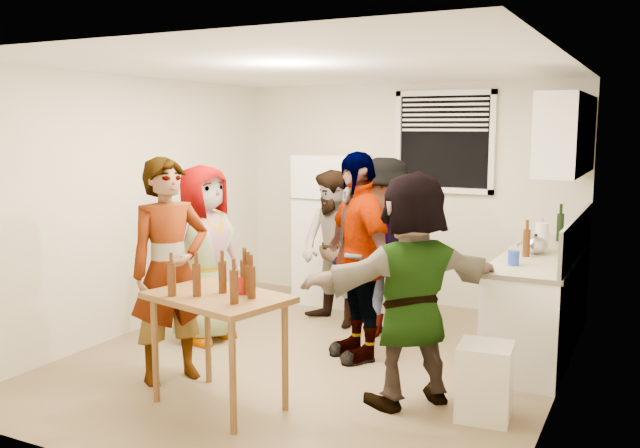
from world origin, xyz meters
The scene contains 23 objects.
room centered at (0.00, 0.00, 0.00)m, with size 4.00×4.50×2.50m, color silver, non-canonical shape.
window centered at (0.45, 2.21, 1.85)m, with size 1.12×0.10×1.06m, color white, non-canonical shape.
refrigerator centered at (-0.75, 1.88, 0.85)m, with size 0.70×0.70×1.70m, color white.
counter_lower centered at (1.70, 1.15, 0.43)m, with size 0.60×2.20×0.86m, color white.
countertop centered at (1.70, 1.15, 0.88)m, with size 0.64×2.22×0.04m, color beige.
backsplash centered at (1.99, 1.15, 1.08)m, with size 0.03×2.20×0.36m, color beige.
upper_cabinets centered at (1.83, 1.35, 1.95)m, with size 0.34×1.60×0.70m, color white.
kettle centered at (1.65, 1.06, 0.90)m, with size 0.23×0.19×0.19m, color silver, non-canonical shape.
paper_towel centered at (1.68, 1.20, 0.90)m, with size 0.12×0.12×0.26m, color white.
wine_bottle centered at (1.75, 1.86, 0.90)m, with size 0.07×0.07×0.27m, color black.
beer_bottle_counter centered at (1.60, 0.89, 0.90)m, with size 0.06×0.06×0.24m, color #47230C.
blue_cup centered at (1.58, 0.46, 0.90)m, with size 0.09×0.09×0.12m, color #233EBB.
picture_frame centered at (1.92, 1.40, 0.97)m, with size 0.02×0.18×0.15m, color #EBCA52.
trash_bin centered at (1.60, -0.54, 0.25)m, with size 0.36×0.36×0.53m, color silver.
serving_table centered at (-0.17, -1.20, 0.00)m, with size 0.99×0.66×0.83m, color brown, non-canonical shape.
beer_bottle_table centered at (-0.01, -1.09, 0.83)m, with size 0.06×0.06×0.25m, color #47230C.
red_cup centered at (-0.03, -1.09, 0.83)m, with size 0.09×0.09×0.12m, color #9A160C.
guest_grey centered at (-1.18, 0.01, 0.00)m, with size 0.82×1.67×0.53m, color gray.
guest_stripe centered at (-0.81, -0.94, 0.00)m, with size 0.65×1.79×0.43m, color #141933.
guest_back_left centered at (-0.31, 1.01, 0.00)m, with size 0.77×1.59×0.60m, color brown.
guest_back_right centered at (0.30, 0.84, 0.00)m, with size 1.12×1.73×0.64m, color #3B3B40.
guest_black centered at (0.30, 0.21, 0.00)m, with size 1.06×1.82×0.44m, color black.
guest_orange centered at (1.05, -0.52, 0.00)m, with size 1.59×1.72×0.51m, color #D67047.
Camera 1 is at (2.61, -5.07, 2.03)m, focal length 38.00 mm.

